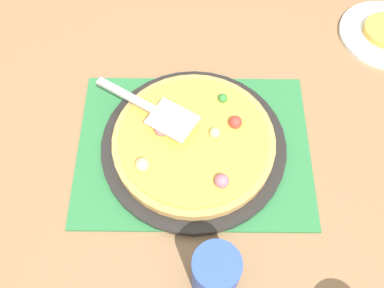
# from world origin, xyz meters

# --- Properties ---
(ground_plane) EXTENTS (8.00, 8.00, 0.00)m
(ground_plane) POSITION_xyz_m (0.00, 0.00, 0.00)
(ground_plane) COLOR #84705B
(dining_table) EXTENTS (1.40, 1.00, 0.75)m
(dining_table) POSITION_xyz_m (0.00, 0.00, 0.64)
(dining_table) COLOR olive
(dining_table) RESTS_ON ground_plane
(placemat) EXTENTS (0.48, 0.36, 0.01)m
(placemat) POSITION_xyz_m (0.00, 0.00, 0.75)
(placemat) COLOR #2D753D
(placemat) RESTS_ON dining_table
(pizza_pan) EXTENTS (0.38, 0.38, 0.01)m
(pizza_pan) POSITION_xyz_m (0.00, 0.00, 0.76)
(pizza_pan) COLOR black
(pizza_pan) RESTS_ON placemat
(pizza) EXTENTS (0.33, 0.33, 0.05)m
(pizza) POSITION_xyz_m (-0.00, -0.00, 0.78)
(pizza) COLOR tan
(pizza) RESTS_ON pizza_pan
(plate_near_left) EXTENTS (0.22, 0.22, 0.01)m
(plate_near_left) POSITION_xyz_m (0.46, 0.32, 0.76)
(plate_near_left) COLOR white
(plate_near_left) RESTS_ON dining_table
(cup_far) EXTENTS (0.08, 0.08, 0.12)m
(cup_far) POSITION_xyz_m (0.04, -0.27, 0.81)
(cup_far) COLOR #3351AD
(cup_far) RESTS_ON dining_table
(pizza_server) EXTENTS (0.22, 0.16, 0.01)m
(pizza_server) POSITION_xyz_m (-0.08, 0.05, 0.82)
(pizza_server) COLOR silver
(pizza_server) RESTS_ON pizza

